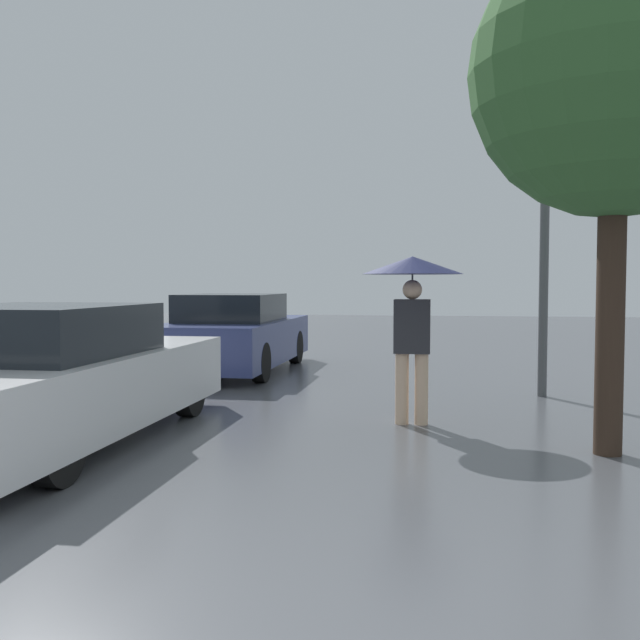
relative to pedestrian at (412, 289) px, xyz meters
name	(u,v)px	position (x,y,z in m)	size (l,w,h in m)	color
pedestrian	(412,289)	(0.00, 0.00, 0.00)	(1.05, 1.05, 1.75)	beige
parked_car_nearest	(48,378)	(-3.30, -1.39, -0.82)	(1.89, 4.49, 1.28)	silver
parked_car_farthest	(235,335)	(-3.10, 4.06, -0.81)	(1.71, 4.21, 1.30)	navy
tree	(615,74)	(1.72, -1.04, 1.82)	(2.45, 2.45, 4.48)	#38281E
street_lamp	(545,196)	(1.61, 2.14, 1.18)	(0.26, 0.26, 4.38)	#515456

